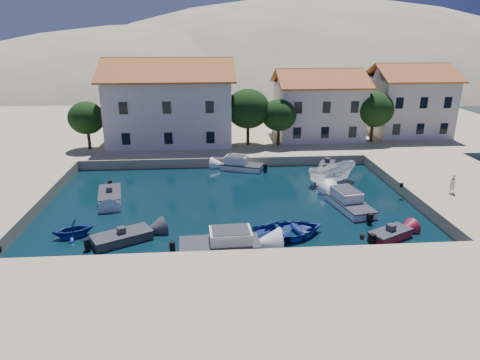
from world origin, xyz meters
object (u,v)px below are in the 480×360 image
building_mid (318,103)px  cabin_cruiser_east (350,203)px  rowboat_south (286,236)px  pedestrian (452,184)px  building_right (409,99)px  cabin_cruiser_south (220,244)px  boat_east (331,183)px  building_left (170,100)px

building_mid → cabin_cruiser_east: bearing=-96.5°
building_mid → rowboat_south: bearing=-108.1°
rowboat_south → pedestrian: 15.36m
building_mid → building_right: size_ratio=1.11×
cabin_cruiser_east → pedestrian: 8.63m
building_mid → cabin_cruiser_south: 30.49m
building_mid → building_right: 12.04m
rowboat_south → boat_east: bearing=-43.8°
cabin_cruiser_south → boat_east: bearing=46.1°
cabin_cruiser_south → pedestrian: (19.19, 6.45, 1.33)m
building_right → cabin_cruiser_south: bearing=-131.7°
rowboat_south → pedestrian: size_ratio=3.39×
building_mid → pedestrian: 21.86m
building_left → building_right: 30.07m
pedestrian → building_mid: bearing=-81.1°
building_left → cabin_cruiser_east: 25.96m
cabin_cruiser_south → boat_east: size_ratio=1.01×
building_right → cabin_cruiser_south: (-25.06, -28.15, -5.00)m
building_right → pedestrian: size_ratio=5.83×
building_right → boat_east: 21.83m
building_mid → boat_east: (-2.12, -14.73, -5.22)m
building_left → building_mid: 18.04m
cabin_cruiser_south → boat_east: (10.93, 12.42, -0.48)m
building_right → cabin_cruiser_south: size_ratio=1.79×
pedestrian → rowboat_south: bearing=10.8°
building_right → cabin_cruiser_east: building_right is taller
building_left → building_right: (30.00, 2.00, -0.46)m
building_right → boat_east: (-14.12, -15.73, -5.47)m
cabin_cruiser_east → boat_east: (0.27, 6.29, -0.48)m
cabin_cruiser_south → cabin_cruiser_east: (10.66, 6.13, -0.00)m
building_mid → building_left: bearing=-176.8°
cabin_cruiser_south → boat_east: 16.55m
building_left → building_right: building_left is taller
building_left → boat_east: bearing=-40.8°
cabin_cruiser_south → rowboat_south: size_ratio=0.96×
cabin_cruiser_south → cabin_cruiser_east: 12.30m
building_left → boat_east: (15.88, -13.73, -5.94)m
rowboat_south → building_right: bearing=-51.3°
rowboat_south → building_mid: bearing=-31.9°
building_right → rowboat_south: building_right is taller
pedestrian → building_right: bearing=-112.7°
cabin_cruiser_east → boat_east: size_ratio=1.02×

